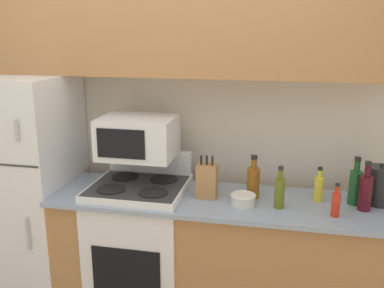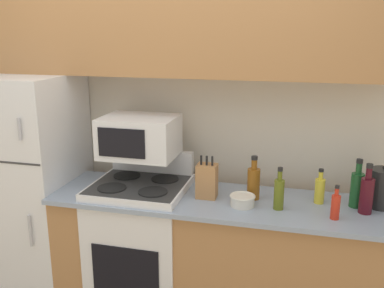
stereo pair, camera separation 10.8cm
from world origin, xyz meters
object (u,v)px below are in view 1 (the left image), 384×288
knife_block (207,181)px  bowl (243,199)px  stove (141,246)px  microwave (138,137)px  bottle_wine_green (355,186)px  refrigerator (26,189)px  bottle_cooking_spray (319,188)px  bottle_olive_oil (280,192)px  bottle_hot_sauce (336,203)px  bottle_whiskey (253,181)px  bottle_wine_red (365,191)px  kettle (380,185)px

knife_block → bowl: (0.24, -0.08, -0.07)m
stove → microwave: bearing=105.2°
stove → knife_block: size_ratio=3.94×
microwave → bottle_wine_green: size_ratio=1.63×
refrigerator → microwave: bearing=1.5°
refrigerator → bottle_cooking_spray: refrigerator is taller
refrigerator → microwave: (0.85, 0.02, 0.42)m
bowl → bottle_olive_oil: 0.22m
refrigerator → bottle_hot_sauce: size_ratio=8.12×
microwave → bottle_hot_sauce: size_ratio=2.45×
bottle_olive_oil → bottle_wine_green: size_ratio=0.87×
bottle_wine_green → bottle_whiskey: (-0.61, -0.03, -0.01)m
knife_block → bottle_wine_red: (0.95, -0.01, 0.01)m
bottle_wine_red → kettle: (0.10, 0.12, 0.00)m
knife_block → bowl: 0.26m
bottle_cooking_spray → bottle_whiskey: size_ratio=0.79×
stove → bottle_whiskey: bottle_whiskey is taller
stove → refrigerator: bearing=175.9°
bottle_whiskey → kettle: size_ratio=1.07×
bottle_olive_oil → bottle_wine_red: size_ratio=0.87×
microwave → bottle_hot_sauce: 1.30m
bowl → kettle: bearing=13.5°
stove → bottle_wine_green: bearing=3.2°
bottle_hot_sauce → bottle_cooking_spray: bearing=110.0°
bottle_whiskey → bottle_wine_green: bearing=2.4°
microwave → bottle_cooking_spray: size_ratio=2.22×
stove → bottle_wine_red: size_ratio=3.65×
microwave → bottle_wine_red: size_ratio=1.63×
bottle_wine_red → bottle_hot_sauce: 0.22m
bottle_wine_red → stove: bearing=179.7°
microwave → bottle_hot_sauce: bearing=-10.1°
bowl → bottle_whiskey: 0.16m
refrigerator → bottle_wine_red: bearing=-1.8°
bowl → bottle_cooking_spray: bottle_cooking_spray is taller
bottle_olive_oil → bowl: bearing=-178.1°
knife_block → bottle_wine_red: bearing=-0.4°
bottle_wine_red → bottle_cooking_spray: 0.27m
refrigerator → stove: bearing=-4.1°
bottle_olive_oil → bottle_wine_green: 0.47m
refrigerator → bottle_hot_sauce: refrigerator is taller
kettle → bottle_whiskey: bearing=-175.4°
refrigerator → bottle_wine_green: bearing=0.3°
knife_block → bottle_wine_red: 0.95m
bottle_wine_green → knife_block: bearing=-175.2°
refrigerator → bottle_olive_oil: refrigerator is taller
knife_block → bottle_cooking_spray: bearing=6.7°
knife_block → refrigerator: bearing=177.3°
kettle → bottle_hot_sauce: bearing=-138.2°
bottle_cooking_spray → kettle: kettle is taller
knife_block → bottle_cooking_spray: size_ratio=1.26×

